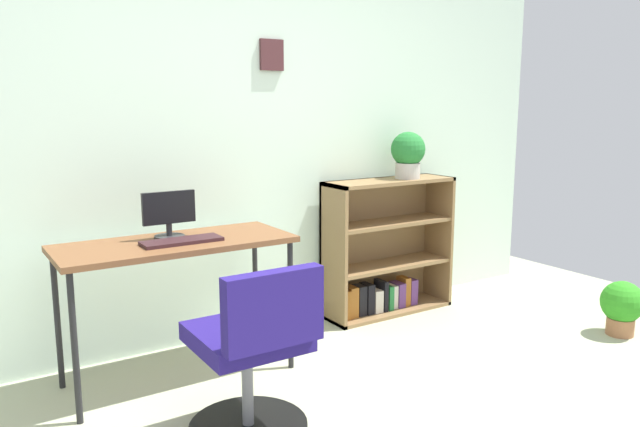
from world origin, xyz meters
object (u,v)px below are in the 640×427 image
office_chair (253,365)px  potted_plant_on_shelf (408,153)px  keyboard (182,241)px  potted_plant_floor (622,305)px  desk (176,252)px  bookshelf_low (383,254)px  monitor (169,214)px

office_chair → potted_plant_on_shelf: bearing=30.4°
keyboard → potted_plant_floor: keyboard is taller
desk → potted_plant_floor: (2.54, -0.91, -0.49)m
keyboard → office_chair: bearing=-87.1°
keyboard → bookshelf_low: (1.56, 0.34, -0.34)m
keyboard → office_chair: size_ratio=0.50×
office_chair → bookshelf_low: (1.52, 1.04, 0.06)m
bookshelf_low → monitor: bearing=-173.0°
desk → office_chair: size_ratio=1.49×
office_chair → bookshelf_low: 1.85m
keyboard → potted_plant_on_shelf: 1.78m
keyboard → potted_plant_on_shelf: bearing=9.2°
office_chair → potted_plant_on_shelf: potted_plant_on_shelf is taller
desk → monitor: bearing=89.7°
keyboard → bookshelf_low: size_ratio=0.43×
desk → office_chair: 0.84m
potted_plant_floor → office_chair: bearing=176.9°
monitor → potted_plant_floor: size_ratio=0.80×
monitor → keyboard: size_ratio=0.69×
keyboard → bookshelf_low: bookshelf_low is taller
office_chair → monitor: bearing=93.3°
potted_plant_on_shelf → office_chair: bearing=-149.6°
office_chair → potted_plant_floor: 2.50m
desk → potted_plant_on_shelf: potted_plant_on_shelf is taller
potted_plant_floor → monitor: bearing=158.8°
desk → bookshelf_low: bookshelf_low is taller
potted_plant_on_shelf → monitor: bearing=-175.5°
monitor → potted_plant_on_shelf: 1.75m
office_chair → potted_plant_floor: (2.49, -0.14, -0.15)m
office_chair → potted_plant_on_shelf: 2.09m
monitor → potted_plant_on_shelf: potted_plant_on_shelf is taller
bookshelf_low → potted_plant_floor: (0.97, -1.18, -0.22)m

